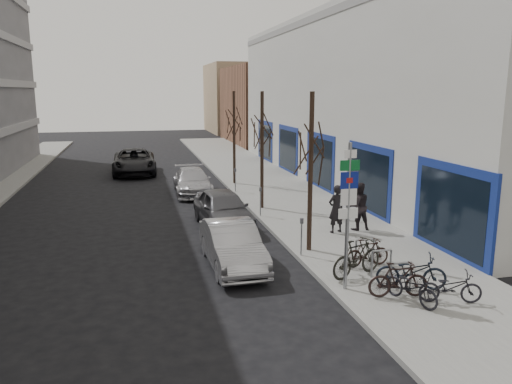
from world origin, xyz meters
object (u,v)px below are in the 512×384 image
bike_near_left (412,284)px  bike_mid_inner (357,257)px  bike_mid_curb (411,269)px  bike_far_curb (451,285)px  parked_car_back (192,181)px  bike_near_right (398,279)px  meter_front (302,233)px  parked_car_mid (223,209)px  tree_far (234,116)px  pedestrian_far (358,206)px  bike_rack (381,260)px  lane_car (134,161)px  meter_back (235,178)px  bike_far_inner (367,252)px  pedestrian_near (336,209)px  meter_mid (260,199)px  parked_car_front (232,245)px  tree_near (311,135)px  highway_sign_pole (348,208)px  tree_mid (262,123)px

bike_near_left → bike_mid_inner: bike_mid_inner is taller
bike_mid_curb → bike_far_curb: bearing=-133.9°
bike_mid_curb → parked_car_back: size_ratio=0.40×
bike_near_right → meter_front: bearing=29.3°
parked_car_mid → tree_far: bearing=70.7°
bike_far_curb → pedestrian_far: size_ratio=0.84×
tree_far → bike_mid_curb: bearing=-84.8°
bike_near_right → bike_rack: bearing=-1.1°
tree_far → bike_mid_curb: tree_far is taller
meter_front → lane_car: size_ratio=0.21×
meter_back → pedestrian_far: pedestrian_far is taller
bike_near_left → bike_far_inner: bearing=66.9°
parked_car_back → pedestrian_near: pedestrian_near is taller
bike_far_inner → parked_car_back: bearing=13.1°
bike_rack → meter_back: meter_back is taller
meter_mid → parked_car_front: bearing=-112.7°
tree_near → parked_car_front: bearing=-167.7°
bike_mid_inner → parked_car_back: (-3.21, 13.87, -0.05)m
bike_mid_curb → bike_far_inner: bike_mid_curb is taller
parked_car_front → lane_car: lane_car is taller
bike_near_left → bike_far_inner: size_ratio=1.09×
bike_far_inner → pedestrian_near: (0.54, 3.78, 0.47)m
bike_far_curb → parked_car_mid: parked_car_mid is taller
meter_front → bike_near_right: bearing=-70.5°
highway_sign_pole → bike_mid_inner: size_ratio=2.18×
parked_car_back → pedestrian_far: size_ratio=2.48×
meter_front → parked_car_back: 11.88m
meter_mid → bike_near_right: (1.37, -9.37, -0.27)m
bike_far_curb → bike_mid_inner: bearing=51.6°
meter_back → lane_car: (-5.28, 8.32, -0.08)m
meter_mid → pedestrian_far: pedestrian_far is taller
bike_near_left → bike_near_right: bike_near_left is taller
meter_front → bike_mid_curb: bearing=-59.7°
tree_far → bike_far_inner: 15.46m
meter_front → pedestrian_near: 3.15m
tree_near → tree_mid: bearing=90.0°
bike_near_left → lane_car: (-6.80, 23.59, 0.18)m
bike_rack → pedestrian_far: bearing=72.6°
parked_car_back → lane_car: (-3.03, 7.66, 0.15)m
tree_near → pedestrian_far: 4.49m
meter_front → bike_near_right: meter_front is taller
meter_back → parked_car_front: same height
bike_rack → parked_car_back: 14.59m
parked_car_front → pedestrian_far: size_ratio=2.26×
bike_mid_curb → lane_car: lane_car is taller
tree_mid → meter_mid: bearing=-106.7°
meter_back → parked_car_front: (-2.35, -11.11, -0.21)m
tree_mid → bike_mid_curb: size_ratio=2.89×
bike_near_right → lane_car: bearing=25.8°
tree_near → bike_mid_curb: size_ratio=2.89×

